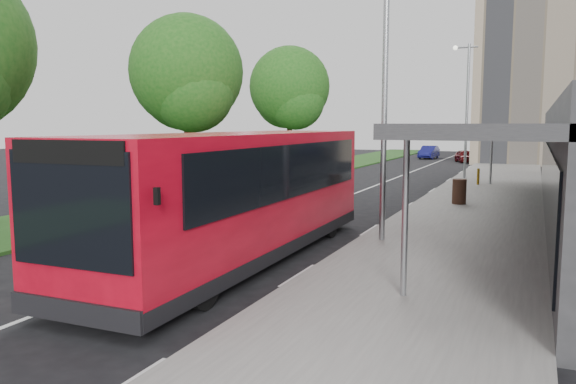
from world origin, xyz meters
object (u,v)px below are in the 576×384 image
Objects in this scene: lamp_post_far at (466,102)px; litter_bin at (459,191)px; tree_mid at (187,80)px; car_near at (465,156)px; tree_far at (290,92)px; bollard at (478,176)px; car_far at (429,152)px; lamp_post_near at (382,77)px; bus_main at (239,196)px; bus_second at (233,177)px.

litter_bin is (1.18, -11.64, -4.06)m from lamp_post_far.
tree_mid is 31.76m from car_near.
tree_far reaches higher than lamp_post_far.
lamp_post_far is 5.57m from bollard.
car_near is at bearing -44.29° from car_far.
lamp_post_far is 7.84× the size of litter_bin.
lamp_post_near is at bearing -32.36° from tree_mid.
bus_main is at bearing -50.92° from tree_mid.
bus_main reaches higher than bollard.
tree_mid is 8.00m from bus_second.
bus_second is at bearing -116.71° from car_near.
lamp_post_near reaches higher than bollard.
bus_second is 38.99m from car_far.
bus_second is at bearing 119.81° from bus_main.
lamp_post_far reaches higher than bus_second.
bus_main reaches higher than car_far.
tree_far is 0.75× the size of bus_main.
tree_far is at bearing 168.09° from bollard.
bus_second is (-3.32, 5.62, -0.16)m from bus_main.
lamp_post_near and lamp_post_far have the same top height.
bus_main reaches higher than bus_second.
tree_mid is 35.03m from car_far.
tree_far is at bearing -137.16° from car_near.
tree_mid is at bearing 147.64° from lamp_post_near.
litter_bin reaches higher than bollard.
car_near is at bearing 80.17° from bus_second.
car_far reaches higher than car_near.
bus_second reaches higher than bollard.
lamp_post_near is 9.12× the size of bollard.
bus_second is 15.89m from bollard.
car_near is at bearing 95.95° from litter_bin.
lamp_post_near is at bearing -106.94° from car_near.
tree_mid is 9.69× the size of bollard.
car_near is (9.33, 17.96, -4.94)m from tree_far.
tree_mid is at bearing 134.26° from bus_second.
car_near is (-3.00, 20.56, -0.02)m from bollard.
litter_bin is 0.26× the size of car_far.
bollard is (1.19, -3.55, -4.13)m from lamp_post_far.
bus_main is at bearing -129.75° from lamp_post_near.
tree_mid is 0.82× the size of bus_second.
tree_far is at bearing -175.13° from lamp_post_far.
car_far is at bearing 86.70° from bus_second.
lamp_post_far is (11.13, 12.95, -0.77)m from tree_mid.
tree_mid is 0.75× the size of bus_main.
bus_second is at bearing -108.92° from lamp_post_far.
lamp_post_far is 12.38m from litter_bin.
bus_second is at bearing -140.22° from litter_bin.
bus_second is (-6.05, 2.34, -3.23)m from lamp_post_near.
litter_bin is (1.18, 8.36, -4.06)m from lamp_post_near.
bollard is at bearing 37.34° from tree_mid.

